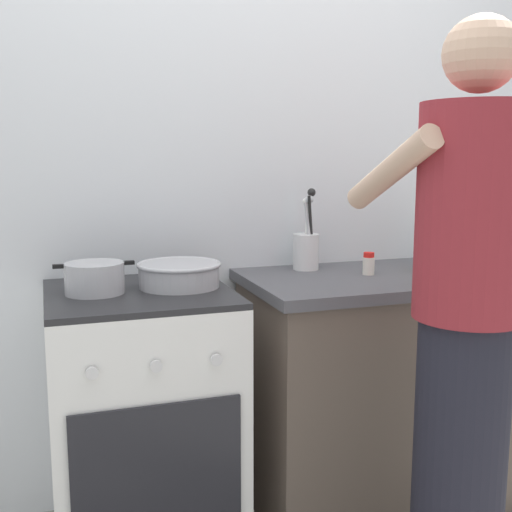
# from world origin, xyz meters

# --- Properties ---
(back_wall) EXTENTS (3.20, 0.10, 2.50)m
(back_wall) POSITION_xyz_m (0.20, 0.50, 1.25)
(back_wall) COLOR silver
(back_wall) RESTS_ON ground
(countertop) EXTENTS (1.00, 0.60, 0.90)m
(countertop) POSITION_xyz_m (0.55, 0.15, 0.45)
(countertop) COLOR brown
(countertop) RESTS_ON ground
(stove_range) EXTENTS (0.60, 0.62, 0.90)m
(stove_range) POSITION_xyz_m (-0.35, 0.15, 0.45)
(stove_range) COLOR white
(stove_range) RESTS_ON ground
(pot) EXTENTS (0.26, 0.19, 0.10)m
(pot) POSITION_xyz_m (-0.49, 0.15, 0.95)
(pot) COLOR #B2B2B7
(pot) RESTS_ON stove_range
(mixing_bowl) EXTENTS (0.29, 0.29, 0.08)m
(mixing_bowl) POSITION_xyz_m (-0.21, 0.17, 0.95)
(mixing_bowl) COLOR #B7B7BC
(mixing_bowl) RESTS_ON stove_range
(utensil_crock) EXTENTS (0.10, 0.10, 0.32)m
(utensil_crock) POSITION_xyz_m (0.33, 0.34, 0.99)
(utensil_crock) COLOR silver
(utensil_crock) RESTS_ON countertop
(spice_bottle) EXTENTS (0.04, 0.04, 0.08)m
(spice_bottle) POSITION_xyz_m (0.51, 0.16, 0.94)
(spice_bottle) COLOR silver
(spice_bottle) RESTS_ON countertop
(oil_bottle) EXTENTS (0.06, 0.06, 0.24)m
(oil_bottle) POSITION_xyz_m (0.75, 0.16, 1.00)
(oil_bottle) COLOR gold
(oil_bottle) RESTS_ON countertop
(person) EXTENTS (0.41, 0.50, 1.70)m
(person) POSITION_xyz_m (0.45, -0.49, 0.86)
(person) COLOR black
(person) RESTS_ON ground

